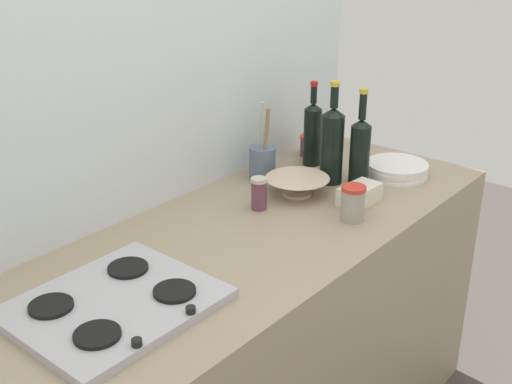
# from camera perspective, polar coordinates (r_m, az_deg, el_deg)

# --- Properties ---
(counter_block) EXTENTS (1.80, 0.70, 0.90)m
(counter_block) POSITION_cam_1_polar(r_m,az_deg,el_deg) (2.23, 0.00, -13.58)
(counter_block) COLOR tan
(counter_block) RESTS_ON ground
(backsplash_panel) EXTENTS (1.90, 0.06, 2.19)m
(backsplash_panel) POSITION_cam_1_polar(r_m,az_deg,el_deg) (2.16, -7.77, 4.47)
(backsplash_panel) COLOR silver
(backsplash_panel) RESTS_ON ground
(stovetop_hob) EXTENTS (0.47, 0.39, 0.04)m
(stovetop_hob) POSITION_cam_1_polar(r_m,az_deg,el_deg) (1.64, -12.18, -9.48)
(stovetop_hob) COLOR #B2B2B7
(stovetop_hob) RESTS_ON counter_block
(plate_stack) EXTENTS (0.23, 0.22, 0.05)m
(plate_stack) POSITION_cam_1_polar(r_m,az_deg,el_deg) (2.42, 12.11, 1.95)
(plate_stack) COLOR white
(plate_stack) RESTS_ON counter_block
(wine_bottle_leftmost) EXTENTS (0.08, 0.08, 0.36)m
(wine_bottle_leftmost) POSITION_cam_1_polar(r_m,az_deg,el_deg) (2.29, 6.63, 4.20)
(wine_bottle_leftmost) COLOR black
(wine_bottle_leftmost) RESTS_ON counter_block
(wine_bottle_mid_left) EXTENTS (0.07, 0.07, 0.32)m
(wine_bottle_mid_left) POSITION_cam_1_polar(r_m,az_deg,el_deg) (2.45, 4.92, 5.17)
(wine_bottle_mid_left) COLOR black
(wine_bottle_mid_left) RESTS_ON counter_block
(wine_bottle_mid_right) EXTENTS (0.07, 0.07, 0.34)m
(wine_bottle_mid_right) POSITION_cam_1_polar(r_m,az_deg,el_deg) (2.29, 9.02, 3.67)
(wine_bottle_mid_right) COLOR black
(wine_bottle_mid_right) RESTS_ON counter_block
(mixing_bowl) EXTENTS (0.22, 0.22, 0.06)m
(mixing_bowl) POSITION_cam_1_polar(r_m,az_deg,el_deg) (2.21, 3.60, 0.60)
(mixing_bowl) COLOR beige
(mixing_bowl) RESTS_ON counter_block
(butter_dish) EXTENTS (0.15, 0.09, 0.06)m
(butter_dish) POSITION_cam_1_polar(r_m,az_deg,el_deg) (2.17, 8.97, -0.21)
(butter_dish) COLOR silver
(butter_dish) RESTS_ON counter_block
(utensil_crock) EXTENTS (0.09, 0.09, 0.29)m
(utensil_crock) POSITION_cam_1_polar(r_m,az_deg,el_deg) (2.34, 0.56, 2.70)
(utensil_crock) COLOR slate
(utensil_crock) RESTS_ON counter_block
(condiment_jar_front) EXTENTS (0.07, 0.07, 0.08)m
(condiment_jar_front) POSITION_cam_1_polar(r_m,az_deg,el_deg) (2.57, 4.61, 4.05)
(condiment_jar_front) COLOR #66384C
(condiment_jar_front) RESTS_ON counter_block
(condiment_jar_rear) EXTENTS (0.08, 0.08, 0.11)m
(condiment_jar_rear) POSITION_cam_1_polar(r_m,az_deg,el_deg) (2.04, 8.41, -0.95)
(condiment_jar_rear) COLOR #9E998C
(condiment_jar_rear) RESTS_ON counter_block
(condiment_jar_spare) EXTENTS (0.05, 0.05, 0.11)m
(condiment_jar_spare) POSITION_cam_1_polar(r_m,az_deg,el_deg) (2.09, 0.27, -0.12)
(condiment_jar_spare) COLOR #66384C
(condiment_jar_spare) RESTS_ON counter_block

